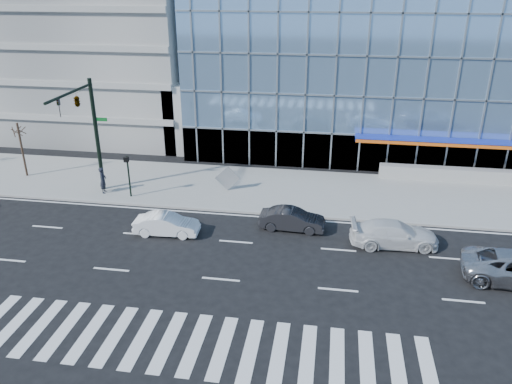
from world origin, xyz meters
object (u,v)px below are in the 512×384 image
street_tree_near (18,130)px  tilted_panel (228,178)px  traffic_signal (83,113)px  white_sedan (167,224)px  ped_signal_post (128,170)px  white_suv (394,234)px  pedestrian (103,180)px  dark_sedan (292,219)px

street_tree_near → tilted_panel: size_ratio=3.25×
traffic_signal → white_sedan: traffic_signal is taller
ped_signal_post → white_suv: ped_signal_post is taller
traffic_signal → ped_signal_post: bearing=8.5°
white_suv → white_sedan: size_ratio=1.29×
traffic_signal → pedestrian: (0.35, 0.79, -5.07)m
white_sedan → pedestrian: size_ratio=2.09×
pedestrian → tilted_panel: bearing=-90.5°
traffic_signal → ped_signal_post: size_ratio=2.67×
street_tree_near → ped_signal_post: bearing=-15.1°
ped_signal_post → white_sedan: bearing=-47.8°
white_sedan → white_suv: bearing=-89.6°
white_sedan → street_tree_near: bearing=59.5°
ped_signal_post → white_sedan: size_ratio=0.76×
white_sedan → dark_sedan: 7.65m
white_sedan → pedestrian: bearing=48.7°
traffic_signal → white_suv: (20.12, -3.50, -5.43)m
white_suv → dark_sedan: (-6.00, 1.06, -0.07)m
ped_signal_post → dark_sedan: size_ratio=0.75×
street_tree_near → white_sedan: street_tree_near is taller
tilted_panel → pedestrian: bearing=178.9°
street_tree_near → pedestrian: street_tree_near is taller
pedestrian → tilted_panel: 8.83m
street_tree_near → white_sedan: bearing=-27.7°
white_suv → dark_sedan: bearing=74.6°
ped_signal_post → pedestrian: (-2.14, 0.42, -1.05)m
white_sedan → tilted_panel: tilted_panel is taller
white_sedan → dark_sedan: bearing=-79.0°
street_tree_near → pedestrian: (7.36, -2.14, -2.69)m
traffic_signal → tilted_panel: (9.00, 2.59, -5.10)m
traffic_signal → white_sedan: size_ratio=2.04×
traffic_signal → white_suv: bearing=-9.9°
traffic_signal → white_sedan: (6.69, -4.26, -5.52)m
traffic_signal → pedestrian: 5.15m
traffic_signal → ped_signal_post: (2.50, 0.37, -4.02)m
traffic_signal → dark_sedan: bearing=-9.8°
street_tree_near → tilted_panel: (16.00, -0.34, -2.71)m
street_tree_near → white_suv: (27.12, -6.43, -3.05)m
white_suv → street_tree_near: bearing=71.3°
tilted_panel → traffic_signal: bearing=-176.8°
dark_sedan → pedestrian: size_ratio=2.14×
traffic_signal → tilted_panel: 10.66m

